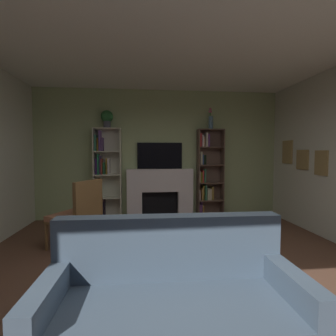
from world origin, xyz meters
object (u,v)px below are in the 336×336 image
(tv, at_px, (160,156))
(vase_with_flowers, at_px, (211,121))
(bookshelf_right, at_px, (207,174))
(fireplace, at_px, (160,192))
(bookshelf_left, at_px, (105,175))
(potted_plant, at_px, (107,118))
(coffee_table, at_px, (164,264))
(armchair, at_px, (79,213))
(couch, at_px, (173,314))

(tv, relative_size, vase_with_flowers, 2.12)
(bookshelf_right, bearing_deg, tv, 176.12)
(fireplace, xyz_separation_m, bookshelf_left, (-1.21, 0.00, 0.40))
(potted_plant, bearing_deg, coffee_table, -73.32)
(coffee_table, bearing_deg, fireplace, 86.40)
(bookshelf_left, bearing_deg, armchair, -96.07)
(armchair, distance_m, coffee_table, 1.95)
(tv, height_order, vase_with_flowers, vase_with_flowers)
(tv, height_order, potted_plant, potted_plant)
(vase_with_flowers, xyz_separation_m, couch, (-1.34, -3.91, -1.89))
(bookshelf_left, xyz_separation_m, couch, (1.01, -3.95, -0.69))
(bookshelf_left, bearing_deg, potted_plant, -27.79)
(vase_with_flowers, xyz_separation_m, armchair, (-2.53, -1.62, -1.66))
(vase_with_flowers, distance_m, couch, 4.55)
(fireplace, distance_m, tv, 0.82)
(bookshelf_right, distance_m, couch, 4.21)
(bookshelf_left, distance_m, armchair, 1.73)
(armchair, bearing_deg, vase_with_flowers, 32.68)
(potted_plant, relative_size, armchair, 0.36)
(bookshelf_right, height_order, armchair, bookshelf_right)
(fireplace, distance_m, bookshelf_right, 1.15)
(bookshelf_right, height_order, potted_plant, potted_plant)
(potted_plant, distance_m, couch, 4.46)
(bookshelf_left, bearing_deg, tv, 3.96)
(tv, bearing_deg, armchair, -128.56)
(bookshelf_right, relative_size, vase_with_flowers, 4.23)
(bookshelf_left, relative_size, potted_plant, 5.25)
(armchair, bearing_deg, bookshelf_left, 83.93)
(coffee_table, bearing_deg, bookshelf_right, 68.13)
(fireplace, bearing_deg, coffee_table, -93.60)
(tv, xyz_separation_m, armchair, (-1.39, -1.74, -0.87))
(bookshelf_left, xyz_separation_m, coffee_table, (1.01, -3.19, -0.65))
(couch, bearing_deg, coffee_table, 90.06)
(bookshelf_right, bearing_deg, couch, -107.96)
(bookshelf_left, xyz_separation_m, vase_with_flowers, (2.36, -0.03, 1.20))
(potted_plant, bearing_deg, bookshelf_left, 152.21)
(potted_plant, xyz_separation_m, vase_with_flowers, (2.29, 0.00, -0.04))
(potted_plant, bearing_deg, tv, 5.98)
(armchair, relative_size, coffee_table, 1.26)
(tv, xyz_separation_m, vase_with_flowers, (1.14, -0.12, 0.78))
(potted_plant, bearing_deg, bookshelf_right, 1.20)
(tv, xyz_separation_m, bookshelf_right, (1.08, -0.07, -0.43))
(tv, xyz_separation_m, potted_plant, (-1.15, -0.12, 0.82))
(tv, bearing_deg, bookshelf_right, -3.88)
(vase_with_flowers, bearing_deg, tv, 174.09)
(tv, height_order, bookshelf_left, bookshelf_left)
(tv, bearing_deg, fireplace, -90.00)
(bookshelf_left, height_order, coffee_table, bookshelf_left)
(bookshelf_left, distance_m, potted_plant, 1.24)
(potted_plant, height_order, coffee_table, potted_plant)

